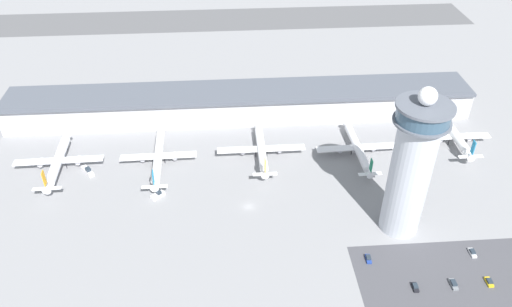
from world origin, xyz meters
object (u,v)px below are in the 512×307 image
airplane_gate_alpha (58,161)px  service_truck_catering (88,171)px  airplane_gate_delta (358,148)px  service_truck_fuel (158,195)px  service_truck_baggage (406,146)px  car_black_suv (415,287)px  car_blue_compact (472,253)px  car_red_hatchback (453,284)px  car_grey_coupe (489,282)px  car_white_wagon (368,259)px  airplane_gate_bravo (158,156)px  airplane_gate_charlie (261,149)px  airplane_gate_echo (456,136)px  control_tower (412,166)px

airplane_gate_alpha → service_truck_catering: airplane_gate_alpha is taller
airplane_gate_delta → service_truck_fuel: airplane_gate_delta is taller
service_truck_baggage → car_black_suv: service_truck_baggage is taller
car_black_suv → airplane_gate_alpha: bearing=150.9°
car_blue_compact → car_red_hatchback: bearing=-132.7°
car_grey_coupe → car_white_wagon: bearing=161.1°
service_truck_catering → car_blue_compact: 161.42m
car_white_wagon → service_truck_fuel: bearing=152.9°
car_blue_compact → airplane_gate_alpha: bearing=159.1°
airplane_gate_delta → airplane_gate_bravo: bearing=-179.7°
airplane_gate_bravo → car_white_wagon: bearing=-38.2°
car_blue_compact → car_black_suv: (-26.09, -13.83, -0.00)m
airplane_gate_charlie → car_blue_compact: 97.53m
service_truck_fuel → airplane_gate_echo: bearing=11.6°
service_truck_baggage → car_grey_coupe: bearing=-87.7°
airplane_gate_delta → car_blue_compact: 69.67m
service_truck_fuel → airplane_gate_bravo: bearing=93.7°
airplane_gate_bravo → car_red_hatchback: airplane_gate_bravo is taller
airplane_gate_bravo → service_truck_fuel: 23.26m
airplane_gate_echo → car_grey_coupe: size_ratio=8.24×
control_tower → airplane_gate_bravo: bearing=154.0°
airplane_gate_delta → car_grey_coupe: 82.24m
airplane_gate_delta → car_blue_compact: bearing=-66.3°
airplane_gate_echo → service_truck_baggage: size_ratio=4.54×
airplane_gate_bravo → car_grey_coupe: bearing=-32.7°
control_tower → service_truck_baggage: (19.77, 51.57, -28.34)m
car_black_suv → airplane_gate_bravo: bearing=140.4°
airplane_gate_charlie → airplane_gate_echo: size_ratio=1.15×
airplane_gate_bravo → airplane_gate_delta: bearing=0.3°
service_truck_fuel → car_blue_compact: (117.86, -40.33, -0.38)m
airplane_gate_delta → car_black_suv: bearing=-88.6°
airplane_gate_delta → car_grey_coupe: (28.03, -77.24, -3.47)m
service_truck_catering → car_white_wagon: (111.50, -58.97, -0.46)m
car_grey_coupe → car_black_suv: bearing=-179.3°
car_red_hatchback → airplane_gate_delta: bearing=101.2°
car_red_hatchback → car_black_suv: 13.52m
airplane_gate_delta → service_truck_fuel: size_ratio=6.85×
control_tower → service_truck_fuel: 102.08m
service_truck_fuel → car_red_hatchback: service_truck_fuel is taller
airplane_gate_alpha → service_truck_fuel: bearing=-25.9°
service_truck_baggage → airplane_gate_bravo: bearing=-177.8°
airplane_gate_charlie → airplane_gate_echo: airplane_gate_echo is taller
airplane_gate_charlie → service_truck_catering: airplane_gate_charlie is taller
airplane_gate_charlie → airplane_gate_delta: bearing=-1.8°
airplane_gate_bravo → service_truck_baggage: bearing=2.2°
car_grey_coupe → airplane_gate_delta: bearing=109.9°
service_truck_fuel → car_black_suv: 106.56m
airplane_gate_delta → airplane_gate_echo: bearing=6.0°
service_truck_catering → airplane_gate_alpha: bearing=164.4°
control_tower → airplane_gate_alpha: bearing=161.8°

